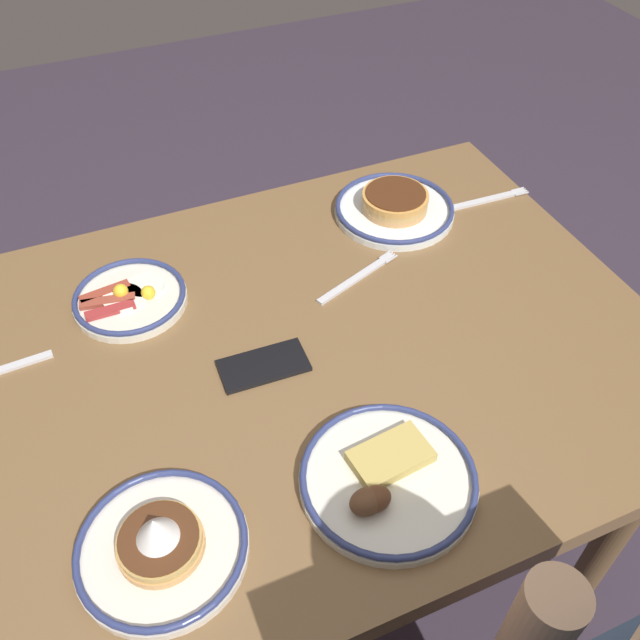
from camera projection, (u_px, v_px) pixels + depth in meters
ground_plane at (313, 545)px, 1.65m from camera, size 6.00×6.00×0.00m
dining_table at (311, 376)px, 1.20m from camera, size 1.19×0.91×0.72m
plate_near_main at (130, 298)px, 1.20m from camera, size 0.20×0.20×0.04m
plate_center_pancakes at (394, 207)px, 1.38m from camera, size 0.25×0.25×0.05m
plate_far_companion at (161, 545)px, 0.87m from camera, size 0.23×0.23×0.08m
plate_far_side at (385, 479)px, 0.94m from camera, size 0.25×0.25×0.05m
cell_phone at (264, 365)px, 1.10m from camera, size 0.15×0.08×0.01m
fork_near at (486, 200)px, 1.43m from camera, size 0.20×0.02×0.01m
fork_far at (358, 277)px, 1.26m from camera, size 0.19×0.09×0.01m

